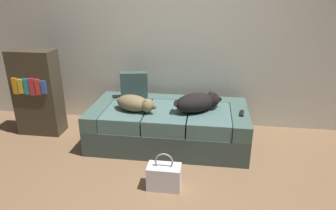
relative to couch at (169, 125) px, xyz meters
name	(u,v)px	position (x,y,z in m)	size (l,w,h in m)	color
ground_plane	(152,201)	(0.00, -1.12, -0.23)	(10.00, 10.00, 0.00)	#876344
back_wall	(176,21)	(0.00, 0.70, 1.17)	(6.40, 0.10, 2.80)	silver
couch	(169,125)	(0.00, 0.00, 0.00)	(1.87, 0.94, 0.47)	#3C4D48
dog_tan	(135,103)	(-0.37, -0.16, 0.33)	(0.53, 0.34, 0.18)	olive
dog_dark	(198,102)	(0.35, -0.06, 0.35)	(0.59, 0.47, 0.22)	black
tv_remote	(242,113)	(0.85, -0.09, 0.25)	(0.04, 0.15, 0.02)	black
throw_pillow	(134,85)	(-0.48, 0.27, 0.41)	(0.34, 0.12, 0.34)	#354945
handbag	(164,176)	(0.08, -0.91, -0.11)	(0.32, 0.18, 0.38)	silver
bookshelf	(37,93)	(-1.71, 0.07, 0.32)	(0.56, 0.30, 1.10)	#3F3627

